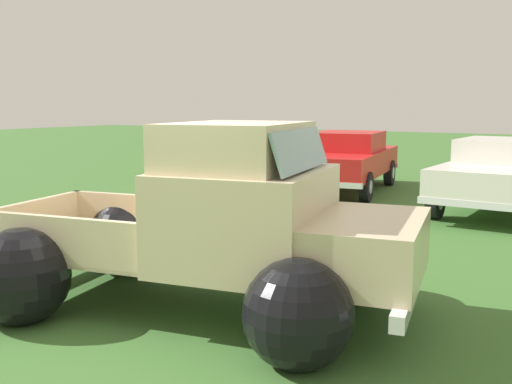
% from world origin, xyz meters
% --- Properties ---
extents(ground_plane, '(80.00, 80.00, 0.00)m').
position_xyz_m(ground_plane, '(0.00, 0.00, 0.00)').
color(ground_plane, '#3D6B2D').
extents(vintage_pickup_truck, '(4.87, 3.36, 1.96)m').
position_xyz_m(vintage_pickup_truck, '(0.38, 0.07, 0.76)').
color(vintage_pickup_truck, black).
rests_on(vintage_pickup_truck, ground).
extents(show_car_0, '(2.45, 4.72, 1.43)m').
position_xyz_m(show_car_0, '(-1.76, 8.63, 0.78)').
color(show_car_0, black).
rests_on(show_car_0, ground).
extents(show_car_1, '(2.09, 4.31, 1.43)m').
position_xyz_m(show_car_1, '(1.94, 7.46, 0.78)').
color(show_car_1, black).
rests_on(show_car_1, ground).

